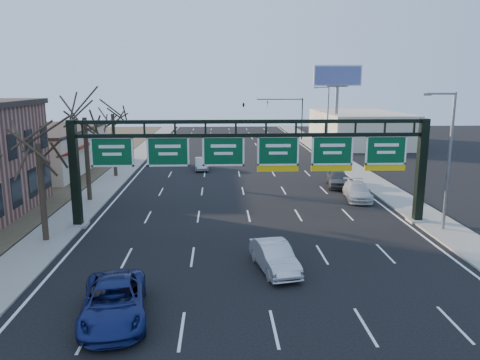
{
  "coord_description": "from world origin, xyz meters",
  "views": [
    {
      "loc": [
        -2.14,
        -22.88,
        9.61
      ],
      "look_at": [
        -0.74,
        7.59,
        3.2
      ],
      "focal_mm": 35.0,
      "sensor_mm": 36.0,
      "label": 1
    }
  ],
  "objects_px": {
    "sign_gantry": "(253,158)",
    "car_white_wagon": "(357,191)",
    "car_silver_sedan": "(274,257)",
    "car_blue_suv": "(114,302)"
  },
  "relations": [
    {
      "from": "sign_gantry",
      "to": "car_white_wagon",
      "type": "distance_m",
      "value": 11.96
    },
    {
      "from": "car_blue_suv",
      "to": "car_white_wagon",
      "type": "bearing_deg",
      "value": 41.81
    },
    {
      "from": "sign_gantry",
      "to": "car_white_wagon",
      "type": "bearing_deg",
      "value": 35.43
    },
    {
      "from": "sign_gantry",
      "to": "car_blue_suv",
      "type": "xyz_separation_m",
      "value": [
        -6.66,
        -12.92,
        -3.86
      ]
    },
    {
      "from": "car_silver_sedan",
      "to": "car_white_wagon",
      "type": "distance_m",
      "value": 17.04
    },
    {
      "from": "sign_gantry",
      "to": "car_white_wagon",
      "type": "height_order",
      "value": "sign_gantry"
    },
    {
      "from": "car_white_wagon",
      "to": "car_silver_sedan",
      "type": "bearing_deg",
      "value": -113.73
    },
    {
      "from": "car_silver_sedan",
      "to": "car_white_wagon",
      "type": "relative_size",
      "value": 0.92
    },
    {
      "from": "car_blue_suv",
      "to": "car_white_wagon",
      "type": "height_order",
      "value": "car_blue_suv"
    },
    {
      "from": "car_white_wagon",
      "to": "car_blue_suv",
      "type": "bearing_deg",
      "value": -122.32
    }
  ]
}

